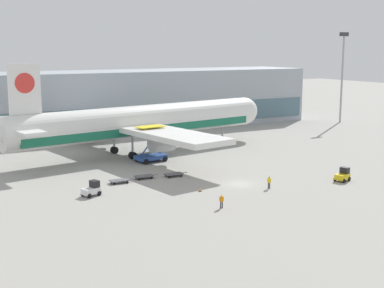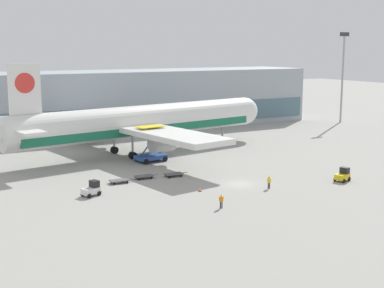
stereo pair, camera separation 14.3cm
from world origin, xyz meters
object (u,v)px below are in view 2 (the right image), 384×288
Objects in this scene: airplane_main at (139,123)px; traffic_cone_near at (200,189)px; scissor_lift_loader at (151,148)px; ground_crew_near at (221,200)px; baggage_dolly_lead at (119,180)px; light_mast at (343,71)px; baggage_dolly_second at (144,176)px; baggage_tug_mid at (343,175)px; baggage_dolly_third at (174,174)px; baggage_tug_foreground at (92,189)px; ground_crew_far at (269,181)px.

airplane_main is 105.03× the size of traffic_cone_near.
scissor_lift_loader reaches higher than ground_crew_near.
scissor_lift_loader is 1.65× the size of baggage_dolly_lead.
light_mast is at bearing -130.31° from ground_crew_near.
traffic_cone_near is at bearing -67.19° from baggage_dolly_second.
baggage_dolly_second is at bearing 130.78° from baggage_tug_mid.
traffic_cone_near reaches higher than baggage_dolly_lead.
light_mast is at bearing 31.87° from traffic_cone_near.
traffic_cone_near is at bearing -47.77° from baggage_dolly_lead.
baggage_dolly_second is at bearing -120.43° from airplane_main.
scissor_lift_loader is at bearing -162.32° from light_mast.
baggage_dolly_lead is at bearing -141.04° from scissor_lift_loader.
light_mast reaches higher than baggage_dolly_lead.
baggage_tug_mid reaches higher than baggage_dolly_third.
baggage_tug_foreground is 36.53m from baggage_tug_mid.
ground_crew_far is (12.89, -13.81, 0.66)m from baggage_dolly_second.
scissor_lift_loader is 3.57× the size of ground_crew_near.
baggage_dolly_second is 6.79× the size of traffic_cone_near.
baggage_tug_mid is at bearing -29.05° from baggage_dolly_second.
light_mast reaches higher than scissor_lift_loader.
scissor_lift_loader is at bearing 25.23° from baggage_tug_foreground.
airplane_main is 9.36× the size of scissor_lift_loader.
traffic_cone_near is at bearing -105.44° from scissor_lift_loader.
airplane_main reaches higher than baggage_tug_foreground.
scissor_lift_loader is at bearing 50.82° from baggage_dolly_lead.
light_mast is at bearing 8.77° from scissor_lift_loader.
baggage_tug_foreground reaches higher than traffic_cone_near.
baggage_tug_foreground is 24.38m from ground_crew_far.
light_mast is at bearing 26.85° from baggage_dolly_second.
light_mast reaches higher than baggage_tug_mid.
baggage_tug_foreground reaches higher than ground_crew_far.
traffic_cone_near is (13.66, -5.18, -0.61)m from baggage_tug_foreground.
baggage_dolly_second is 18.51m from ground_crew_near.
airplane_main is at bearing -168.06° from light_mast.
scissor_lift_loader is 12.59m from baggage_dolly_second.
baggage_tug_mid is 29.58m from baggage_dolly_second.
scissor_lift_loader reaches higher than ground_crew_far.
baggage_tug_mid is 23.14m from ground_crew_near.
ground_crew_far is at bearing -40.32° from baggage_tug_foreground.
baggage_dolly_second is at bearing 11.84° from baggage_dolly_lead.
light_mast is 75.18m from baggage_dolly_third.
traffic_cone_near reaches higher than baggage_dolly_second.
baggage_tug_foreground is 15.09m from baggage_dolly_third.
traffic_cone_near is (-67.34, -41.87, -13.26)m from light_mast.
baggage_dolly_second is at bearing 8.03° from baggage_tug_foreground.
scissor_lift_loader is 15.58m from baggage_dolly_lead.
baggage_dolly_lead is 4.25m from baggage_dolly_second.
scissor_lift_loader is 11.22× the size of traffic_cone_near.
ground_crew_far is at bearing -44.03° from baggage_dolly_second.
ground_crew_near is at bearing -101.60° from traffic_cone_near.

